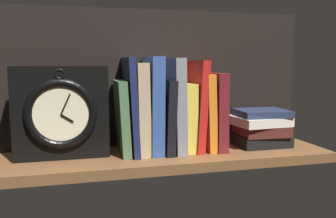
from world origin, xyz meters
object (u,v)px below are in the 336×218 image
framed_clock (61,113)px  book_stack_side (261,127)px  book_tan_shortstories (140,108)px  book_black_skeptic (164,115)px  book_green_romantic (122,117)px  book_maroon_dawkins (213,111)px  book_navy_bierce (130,106)px  book_yellow_seinlanguage (185,117)px  book_blue_modern (153,105)px  book_red_requiem (196,105)px  book_orange_pandolfini (204,111)px  book_gray_chess (174,105)px

framed_clock → book_stack_side: bearing=0.3°
book_tan_shortstories → book_black_skeptic: size_ratio=1.23×
book_green_romantic → book_stack_side: (39.02, -1.28, -4.16)cm
book_maroon_dawkins → book_navy_bierce: bearing=180.0°
book_yellow_seinlanguage → book_blue_modern: bearing=180.0°
book_green_romantic → book_red_requiem: 20.13cm
book_navy_bierce → book_tan_shortstories: 2.66cm
book_navy_bierce → framed_clock: 17.18cm
book_green_romantic → book_maroon_dawkins: book_maroon_dawkins is taller
book_navy_bierce → book_maroon_dawkins: (22.94, 0.00, -2.05)cm
book_orange_pandolfini → book_maroon_dawkins: book_maroon_dawkins is taller
book_navy_bierce → book_stack_side: size_ratio=1.57×
book_maroon_dawkins → book_stack_side: book_maroon_dawkins is taller
book_navy_bierce → book_blue_modern: 5.91cm
book_yellow_seinlanguage → book_black_skeptic: bearing=180.0°
book_stack_side → book_tan_shortstories: bearing=177.9°
book_black_skeptic → book_orange_pandolfini: (11.25, 0.00, 0.68)cm
book_tan_shortstories → book_gray_chess: book_gray_chess is taller
book_tan_shortstories → book_gray_chess: (9.14, 0.00, 0.61)cm
book_yellow_seinlanguage → book_red_requiem: 4.15cm
book_tan_shortstories → book_green_romantic: bearing=180.0°
book_blue_modern → book_gray_chess: size_ratio=1.01×
book_green_romantic → book_orange_pandolfini: book_orange_pandolfini is taller
book_orange_pandolfini → framed_clock: (-37.25, -1.53, 1.11)cm
book_tan_shortstories → book_yellow_seinlanguage: 12.63cm
book_red_requiem → book_stack_side: bearing=-3.9°
book_tan_shortstories → book_blue_modern: size_ratio=0.94×
book_blue_modern → framed_clock: size_ratio=1.10×
framed_clock → book_maroon_dawkins: bearing=2.2°
book_navy_bierce → framed_clock: size_ratio=1.10×
book_tan_shortstories → book_black_skeptic: book_tan_shortstories is taller
book_red_requiem → book_maroon_dawkins: size_ratio=1.16×
book_orange_pandolfini → book_tan_shortstories: bearing=180.0°
book_green_romantic → book_orange_pandolfini: (22.37, 0.00, 0.74)cm
book_black_skeptic → framed_clock: bearing=-176.6°
book_black_skeptic → book_maroon_dawkins: (14.01, 0.00, 0.82)cm
book_red_requiem → framed_clock: (-34.86, -1.53, -0.69)cm
book_tan_shortstories → book_navy_bierce: bearing=180.0°
framed_clock → book_black_skeptic: bearing=3.4°
book_tan_shortstories → framed_clock: bearing=-175.5°
book_green_romantic → book_maroon_dawkins: (25.13, 0.00, 0.88)cm
book_tan_shortstories → book_orange_pandolfini: bearing=0.0°
book_black_skeptic → framed_clock: framed_clock is taller
book_black_skeptic → book_maroon_dawkins: bearing=0.0°
book_green_romantic → book_black_skeptic: size_ratio=0.99×
book_yellow_seinlanguage → book_tan_shortstories: bearing=180.0°
book_red_requiem → book_maroon_dawkins: bearing=0.0°
book_green_romantic → book_yellow_seinlanguage: (17.10, 0.00, -0.45)cm
book_blue_modern → book_red_requiem: bearing=0.0°
book_navy_bierce → book_gray_chess: 11.70cm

